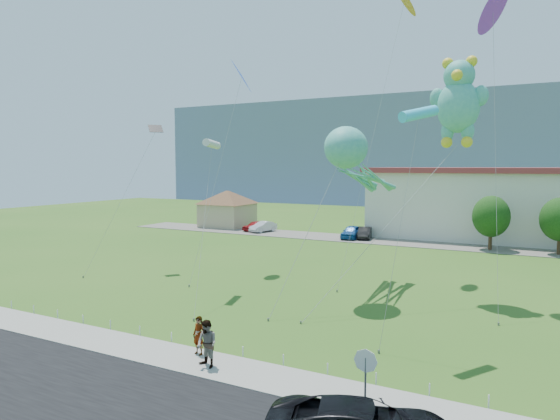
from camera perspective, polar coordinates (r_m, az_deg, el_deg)
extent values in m
plane|color=#2E5919|center=(25.48, -8.57, -14.22)|extent=(160.00, 160.00, 0.00)
cube|color=black|center=(20.08, -23.08, -19.95)|extent=(80.00, 8.00, 0.06)
cube|color=gray|center=(23.44, -12.70, -15.90)|extent=(80.00, 2.50, 0.10)
cube|color=#59544C|center=(56.81, 12.83, -3.53)|extent=(70.00, 6.00, 0.06)
cube|color=slate|center=(140.14, 21.97, 6.37)|extent=(160.00, 50.00, 25.00)
cube|color=tan|center=(69.30, -6.02, -0.59)|extent=(6.00, 6.00, 3.20)
pyramid|color=brown|center=(69.10, -6.04, 1.47)|extent=(9.20, 9.20, 1.80)
cylinder|color=slate|center=(17.48, 9.72, -19.66)|extent=(0.07, 0.07, 2.20)
cylinder|color=red|center=(17.09, 9.77, -16.61)|extent=(0.76, 0.04, 0.76)
cylinder|color=white|center=(17.07, 9.75, -16.63)|extent=(0.80, 0.02, 0.80)
cylinder|color=white|center=(33.73, -28.35, -9.52)|extent=(0.05, 0.05, 0.50)
cylinder|color=white|center=(32.13, -26.32, -10.15)|extent=(0.05, 0.05, 0.50)
cylinder|color=white|center=(30.58, -24.07, -10.82)|extent=(0.05, 0.05, 0.50)
cylinder|color=white|center=(29.09, -21.58, -11.55)|extent=(0.05, 0.05, 0.50)
cylinder|color=white|center=(27.65, -18.81, -12.33)|extent=(0.05, 0.05, 0.50)
cylinder|color=white|center=(26.30, -15.73, -13.16)|extent=(0.05, 0.05, 0.50)
cylinder|color=white|center=(25.02, -12.29, -14.04)|extent=(0.05, 0.05, 0.50)
cylinder|color=white|center=(23.85, -8.48, -14.95)|extent=(0.05, 0.05, 0.50)
cylinder|color=white|center=(22.80, -4.26, -15.87)|extent=(0.05, 0.05, 0.50)
cylinder|color=white|center=(21.87, 0.39, -16.78)|extent=(0.05, 0.05, 0.50)
cylinder|color=white|center=(21.10, 5.46, -17.65)|extent=(0.05, 0.05, 0.50)
cylinder|color=white|center=(20.49, 10.92, -18.43)|extent=(0.05, 0.05, 0.50)
cylinder|color=white|center=(20.07, 16.72, -19.09)|extent=(0.05, 0.05, 0.50)
cylinder|color=white|center=(19.84, 22.74, -19.57)|extent=(0.05, 0.05, 0.50)
cylinder|color=#3F2B19|center=(54.01, 22.89, -3.10)|extent=(0.36, 0.36, 2.20)
ellipsoid|color=#14380F|center=(53.75, 22.98, -0.67)|extent=(3.60, 3.60, 4.14)
cylinder|color=#3F2B19|center=(53.86, 29.27, -3.37)|extent=(0.36, 0.36, 2.20)
ellipsoid|color=#14380F|center=(53.60, 29.38, -0.94)|extent=(3.60, 3.60, 4.14)
imported|color=gray|center=(22.89, -9.28, -13.97)|extent=(0.68, 0.50, 1.70)
imported|color=gray|center=(21.47, -8.36, -14.89)|extent=(1.12, 0.98, 1.96)
imported|color=maroon|center=(64.33, -2.82, -1.82)|extent=(2.57, 4.01, 1.27)
imported|color=#B5B4BB|center=(63.25, -1.94, -1.92)|extent=(2.20, 4.17, 1.31)
imported|color=#1B5095|center=(58.10, 8.19, -2.50)|extent=(2.02, 4.45, 1.48)
imported|color=black|center=(58.20, 9.66, -2.59)|extent=(2.26, 4.23, 1.32)
ellipsoid|color=teal|center=(31.21, 7.56, 7.09)|extent=(2.61, 3.39, 2.61)
sphere|color=white|center=(30.43, 6.06, 7.69)|extent=(0.41, 0.41, 0.41)
sphere|color=white|center=(30.10, 7.72, 7.70)|extent=(0.41, 0.41, 0.41)
cylinder|color=slate|center=(27.68, -1.36, -12.41)|extent=(0.10, 0.10, 0.16)
cylinder|color=gray|center=(28.53, 2.98, -2.90)|extent=(2.10, 5.23, 8.57)
ellipsoid|color=teal|center=(34.00, 19.70, 11.06)|extent=(2.63, 2.24, 3.29)
sphere|color=teal|center=(34.27, 19.80, 14.25)|extent=(1.92, 1.92, 1.92)
sphere|color=yellow|center=(34.52, 18.63, 15.58)|extent=(0.71, 0.71, 0.71)
sphere|color=yellow|center=(34.32, 21.06, 15.57)|extent=(0.71, 0.71, 0.71)
sphere|color=yellow|center=(33.46, 19.59, 14.31)|extent=(0.71, 0.71, 0.71)
ellipsoid|color=teal|center=(34.29, 17.50, 12.09)|extent=(0.91, 0.65, 1.28)
ellipsoid|color=teal|center=(33.91, 21.98, 12.04)|extent=(0.91, 0.65, 1.28)
ellipsoid|color=teal|center=(33.96, 18.60, 8.52)|extent=(0.81, 0.71, 1.32)
ellipsoid|color=teal|center=(33.79, 20.65, 8.48)|extent=(0.81, 0.71, 1.32)
sphere|color=yellow|center=(33.73, 18.51, 7.34)|extent=(0.71, 0.71, 0.71)
sphere|color=yellow|center=(33.55, 20.57, 7.30)|extent=(0.71, 0.71, 0.71)
cylinder|color=slate|center=(27.24, 2.39, -12.71)|extent=(0.10, 0.10, 0.16)
cylinder|color=gray|center=(29.75, 11.99, -1.74)|extent=(6.24, 10.02, 9.54)
cone|color=blue|center=(42.19, -4.43, 15.08)|extent=(1.80, 1.33, 1.33)
cylinder|color=slate|center=(35.60, -10.35, -8.52)|extent=(0.10, 0.10, 0.16)
cylinder|color=gray|center=(38.03, -7.17, 4.20)|extent=(0.65, 8.04, 15.39)
cylinder|color=slate|center=(33.88, 6.53, -9.17)|extent=(0.10, 0.10, 0.16)
cylinder|color=gray|center=(36.89, 10.61, 8.48)|extent=(1.86, 9.08, 20.98)
cylinder|color=#36CAF3|center=(23.67, 15.57, 10.55)|extent=(0.50, 2.25, 0.87)
cylinder|color=slate|center=(23.66, 11.22, -15.60)|extent=(0.10, 0.10, 0.16)
cylinder|color=gray|center=(23.05, 13.41, -2.67)|extent=(1.17, 1.76, 10.38)
cube|color=black|center=(42.25, -14.04, 9.02)|extent=(1.29, 1.29, 0.86)
cylinder|color=slate|center=(40.57, -21.57, -7.12)|extent=(0.10, 0.10, 0.16)
cylinder|color=gray|center=(40.92, -17.73, 1.03)|extent=(2.28, 5.80, 11.07)
cone|color=purple|center=(35.73, 23.18, 20.35)|extent=(1.80, 1.33, 1.33)
cylinder|color=slate|center=(29.31, 23.70, -11.85)|extent=(0.10, 0.10, 0.16)
cylinder|color=gray|center=(31.26, 23.42, 5.78)|extent=(1.41, 6.23, 17.70)
cylinder|color=silver|center=(33.68, -7.80, 7.48)|extent=(0.50, 2.25, 0.87)
cylinder|color=slate|center=(28.05, -9.83, -12.25)|extent=(0.10, 0.10, 0.16)
cylinder|color=gray|center=(30.41, -8.71, -1.59)|extent=(3.13, 6.26, 9.50)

